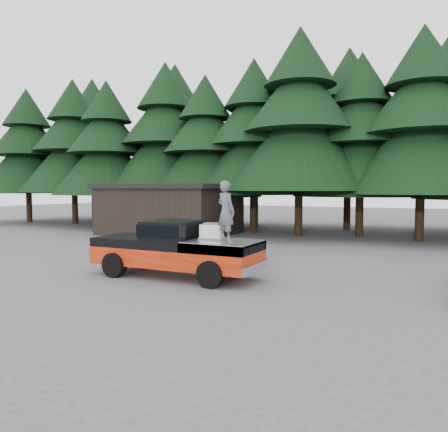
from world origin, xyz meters
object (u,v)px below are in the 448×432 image
at_px(air_compressor, 212,232).
at_px(utility_building, 171,209).
at_px(man_on_bed, 226,211).
at_px(pickup_truck, 176,257).

bearing_deg(air_compressor, utility_building, 116.12).
height_order(man_on_bed, utility_building, utility_building).
height_order(air_compressor, utility_building, utility_building).
height_order(pickup_truck, utility_building, utility_building).
relative_size(pickup_truck, air_compressor, 8.74).
bearing_deg(air_compressor, pickup_truck, 177.71).
bearing_deg(air_compressor, man_on_bed, -38.68).
bearing_deg(man_on_bed, pickup_truck, 20.39).
bearing_deg(man_on_bed, utility_building, -26.46).
distance_m(pickup_truck, man_on_bed, 2.55).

